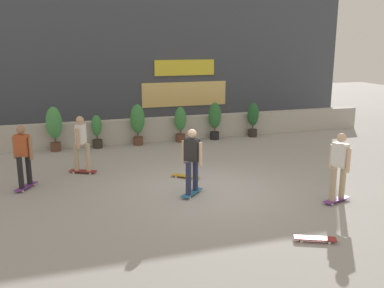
{
  "coord_description": "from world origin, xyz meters",
  "views": [
    {
      "loc": [
        -3.68,
        -9.92,
        3.79
      ],
      "look_at": [
        0.0,
        1.5,
        0.9
      ],
      "focal_mm": 40.27,
      "sensor_mm": 36.0,
      "label": 1
    }
  ],
  "objects_px": {
    "potted_plant_5": "(253,118)",
    "skater_by_wall_left": "(81,142)",
    "skater_mid_plaza": "(23,154)",
    "potted_plant_1": "(97,131)",
    "skateboard_near_camera": "(315,238)",
    "skater_foreground": "(192,159)",
    "potted_plant_2": "(138,121)",
    "skater_by_wall_right": "(339,165)",
    "skateboard_aside": "(186,176)",
    "potted_plant_4": "(215,118)",
    "potted_plant_3": "(180,122)",
    "potted_plant_0": "(54,125)"
  },
  "relations": [
    {
      "from": "potted_plant_5",
      "to": "skater_by_wall_left",
      "type": "bearing_deg",
      "value": -156.65
    },
    {
      "from": "potted_plant_5",
      "to": "potted_plant_1",
      "type": "bearing_deg",
      "value": 180.0
    },
    {
      "from": "potted_plant_3",
      "to": "skater_foreground",
      "type": "height_order",
      "value": "skater_foreground"
    },
    {
      "from": "skater_mid_plaza",
      "to": "skater_foreground",
      "type": "height_order",
      "value": "same"
    },
    {
      "from": "potted_plant_3",
      "to": "potted_plant_5",
      "type": "height_order",
      "value": "potted_plant_5"
    },
    {
      "from": "potted_plant_4",
      "to": "potted_plant_3",
      "type": "bearing_deg",
      "value": 180.0
    },
    {
      "from": "potted_plant_3",
      "to": "skater_by_wall_right",
      "type": "relative_size",
      "value": 0.8
    },
    {
      "from": "skater_by_wall_right",
      "to": "skater_foreground",
      "type": "relative_size",
      "value": 1.0
    },
    {
      "from": "potted_plant_2",
      "to": "potted_plant_4",
      "type": "bearing_deg",
      "value": 0.0
    },
    {
      "from": "skater_foreground",
      "to": "skater_by_wall_left",
      "type": "bearing_deg",
      "value": 132.06
    },
    {
      "from": "skater_by_wall_right",
      "to": "skateboard_aside",
      "type": "bearing_deg",
      "value": 135.16
    },
    {
      "from": "potted_plant_3",
      "to": "skateboard_near_camera",
      "type": "height_order",
      "value": "potted_plant_3"
    },
    {
      "from": "potted_plant_0",
      "to": "potted_plant_1",
      "type": "height_order",
      "value": "potted_plant_0"
    },
    {
      "from": "skater_mid_plaza",
      "to": "skateboard_aside",
      "type": "bearing_deg",
      "value": -5.68
    },
    {
      "from": "skater_mid_plaza",
      "to": "skateboard_near_camera",
      "type": "bearing_deg",
      "value": -42.21
    },
    {
      "from": "potted_plant_3",
      "to": "potted_plant_5",
      "type": "xyz_separation_m",
      "value": [
        3.04,
        0.0,
        0.02
      ]
    },
    {
      "from": "potted_plant_4",
      "to": "skater_by_wall_left",
      "type": "height_order",
      "value": "skater_by_wall_left"
    },
    {
      "from": "skater_by_wall_right",
      "to": "skater_foreground",
      "type": "xyz_separation_m",
      "value": [
        -3.17,
        1.52,
        0.0
      ]
    },
    {
      "from": "potted_plant_1",
      "to": "skateboard_near_camera",
      "type": "distance_m",
      "value": 9.49
    },
    {
      "from": "potted_plant_5",
      "to": "skater_mid_plaza",
      "type": "bearing_deg",
      "value": -154.98
    },
    {
      "from": "skateboard_near_camera",
      "to": "potted_plant_4",
      "type": "bearing_deg",
      "value": 81.7
    },
    {
      "from": "potted_plant_0",
      "to": "potted_plant_3",
      "type": "relative_size",
      "value": 1.16
    },
    {
      "from": "skater_foreground",
      "to": "skater_by_wall_left",
      "type": "relative_size",
      "value": 1.0
    },
    {
      "from": "potted_plant_0",
      "to": "potted_plant_4",
      "type": "distance_m",
      "value": 5.98
    },
    {
      "from": "skater_by_wall_right",
      "to": "skateboard_aside",
      "type": "xyz_separation_m",
      "value": [
        -2.91,
        2.9,
        -0.88
      ]
    },
    {
      "from": "potted_plant_0",
      "to": "skater_mid_plaza",
      "type": "height_order",
      "value": "skater_mid_plaza"
    },
    {
      "from": "skater_by_wall_right",
      "to": "skater_by_wall_left",
      "type": "bearing_deg",
      "value": 142.89
    },
    {
      "from": "skater_mid_plaza",
      "to": "potted_plant_1",
      "type": "bearing_deg",
      "value": 60.23
    },
    {
      "from": "potted_plant_2",
      "to": "skateboard_near_camera",
      "type": "relative_size",
      "value": 1.89
    },
    {
      "from": "potted_plant_2",
      "to": "potted_plant_0",
      "type": "bearing_deg",
      "value": 180.0
    },
    {
      "from": "potted_plant_4",
      "to": "skater_mid_plaza",
      "type": "distance_m",
      "value": 7.84
    },
    {
      "from": "potted_plant_4",
      "to": "potted_plant_1",
      "type": "bearing_deg",
      "value": 180.0
    },
    {
      "from": "skateboard_near_camera",
      "to": "skater_foreground",
      "type": "bearing_deg",
      "value": 114.99
    },
    {
      "from": "potted_plant_1",
      "to": "potted_plant_0",
      "type": "bearing_deg",
      "value": 180.0
    },
    {
      "from": "potted_plant_1",
      "to": "potted_plant_4",
      "type": "height_order",
      "value": "potted_plant_4"
    },
    {
      "from": "potted_plant_0",
      "to": "potted_plant_5",
      "type": "xyz_separation_m",
      "value": [
        7.62,
        0.0,
        -0.14
      ]
    },
    {
      "from": "potted_plant_2",
      "to": "skater_foreground",
      "type": "xyz_separation_m",
      "value": [
        0.27,
        -5.73,
        0.05
      ]
    },
    {
      "from": "potted_plant_5",
      "to": "skater_foreground",
      "type": "height_order",
      "value": "skater_foreground"
    },
    {
      "from": "potted_plant_3",
      "to": "skater_mid_plaza",
      "type": "bearing_deg",
      "value": -143.85
    },
    {
      "from": "potted_plant_4",
      "to": "skater_foreground",
      "type": "xyz_separation_m",
      "value": [
        -2.78,
        -5.73,
        0.1
      ]
    },
    {
      "from": "skateboard_aside",
      "to": "potted_plant_0",
      "type": "bearing_deg",
      "value": 128.41
    },
    {
      "from": "potted_plant_1",
      "to": "potted_plant_3",
      "type": "distance_m",
      "value": 3.14
    },
    {
      "from": "skater_by_wall_left",
      "to": "skateboard_aside",
      "type": "xyz_separation_m",
      "value": [
        2.73,
        -1.38,
        -0.88
      ]
    },
    {
      "from": "skater_by_wall_right",
      "to": "skateboard_near_camera",
      "type": "distance_m",
      "value": 2.52
    },
    {
      "from": "potted_plant_0",
      "to": "skater_foreground",
      "type": "xyz_separation_m",
      "value": [
        3.2,
        -5.73,
        0.02
      ]
    },
    {
      "from": "skater_by_wall_right",
      "to": "skateboard_near_camera",
      "type": "bearing_deg",
      "value": -135.58
    },
    {
      "from": "potted_plant_2",
      "to": "skater_by_wall_right",
      "type": "relative_size",
      "value": 0.9
    },
    {
      "from": "potted_plant_2",
      "to": "skater_mid_plaza",
      "type": "bearing_deg",
      "value": -133.54
    },
    {
      "from": "potted_plant_0",
      "to": "potted_plant_3",
      "type": "bearing_deg",
      "value": 0.0
    },
    {
      "from": "skater_by_wall_left",
      "to": "skater_mid_plaza",
      "type": "bearing_deg",
      "value": -147.97
    }
  ]
}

